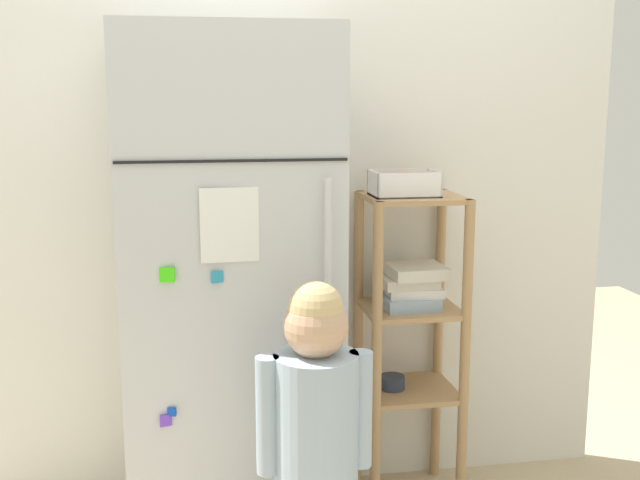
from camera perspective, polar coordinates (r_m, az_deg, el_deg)
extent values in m
cube|color=silver|center=(2.86, -3.05, 2.73)|extent=(2.54, 0.03, 2.19)
cube|color=silver|center=(2.59, -6.55, -3.82)|extent=(0.67, 0.57, 1.69)
cube|color=black|center=(2.23, -6.36, 5.75)|extent=(0.66, 0.01, 0.01)
cylinder|color=silver|center=(2.28, 0.58, -1.15)|extent=(0.02, 0.02, 0.46)
cube|color=white|center=(2.25, -6.61, 1.09)|extent=(0.17, 0.01, 0.22)
cube|color=#EC318B|center=(2.37, -1.39, -9.09)|extent=(0.04, 0.01, 0.04)
cube|color=#3FEB14|center=(2.27, -11.08, -2.50)|extent=(0.04, 0.02, 0.04)
cube|color=blue|center=(2.40, -10.75, -12.21)|extent=(0.03, 0.02, 0.03)
cube|color=#7441E1|center=(2.41, -11.17, -12.78)|extent=(0.04, 0.02, 0.03)
cube|color=#2C95C3|center=(2.27, -7.51, -2.69)|extent=(0.04, 0.02, 0.03)
cube|color=red|center=(2.41, -2.22, -11.59)|extent=(0.04, 0.02, 0.04)
cube|color=blue|center=(2.34, -1.81, -7.06)|extent=(0.04, 0.01, 0.04)
cylinder|color=#9EB2C6|center=(2.20, -0.40, -13.15)|extent=(0.23, 0.23, 0.39)
sphere|color=#9EB2C6|center=(2.20, -0.70, -8.00)|extent=(0.10, 0.10, 0.10)
sphere|color=tan|center=(2.10, -0.40, -6.31)|extent=(0.18, 0.18, 0.18)
sphere|color=tan|center=(2.09, -0.41, -5.05)|extent=(0.15, 0.15, 0.15)
cylinder|color=#9EB2C6|center=(2.17, -3.83, -12.64)|extent=(0.07, 0.07, 0.33)
cylinder|color=#9EB2C6|center=(2.21, 2.97, -12.21)|extent=(0.07, 0.07, 0.33)
cylinder|color=tan|center=(2.71, 4.14, -9.22)|extent=(0.04, 0.04, 1.14)
cylinder|color=tan|center=(2.80, 10.51, -8.71)|extent=(0.04, 0.04, 1.14)
cylinder|color=tan|center=(2.98, 2.78, -7.34)|extent=(0.04, 0.04, 1.14)
cylinder|color=tan|center=(3.06, 8.61, -6.96)|extent=(0.04, 0.04, 1.14)
cube|color=tan|center=(2.76, 6.76, 3.09)|extent=(0.33, 0.31, 0.02)
cube|color=tan|center=(2.84, 6.58, -4.99)|extent=(0.33, 0.31, 0.02)
cube|color=tan|center=(2.94, 6.45, -10.80)|extent=(0.33, 0.31, 0.02)
cube|color=#99B2C6|center=(2.82, 6.41, -4.46)|extent=(0.21, 0.19, 0.04)
cube|color=white|center=(2.83, 6.75, -3.60)|extent=(0.20, 0.19, 0.03)
cube|color=silver|center=(2.82, 6.35, -2.95)|extent=(0.20, 0.19, 0.04)
cube|color=silver|center=(2.79, 7.04, -2.26)|extent=(0.20, 0.19, 0.04)
cylinder|color=#2D384C|center=(2.91, 5.28, -10.29)|extent=(0.09, 0.09, 0.05)
cube|color=white|center=(2.73, 6.14, 3.27)|extent=(0.23, 0.16, 0.01)
cube|color=white|center=(2.65, 6.61, 3.94)|extent=(0.23, 0.01, 0.09)
cube|color=white|center=(2.80, 5.73, 4.31)|extent=(0.23, 0.01, 0.09)
cube|color=white|center=(2.70, 3.91, 4.10)|extent=(0.01, 0.16, 0.09)
cube|color=white|center=(2.76, 8.36, 4.15)|extent=(0.01, 0.16, 0.09)
sphere|color=maroon|center=(2.74, 5.91, 4.09)|extent=(0.07, 0.07, 0.07)
sphere|color=brown|center=(2.71, 6.96, 3.93)|extent=(0.06, 0.06, 0.06)
sphere|color=#902707|center=(2.70, 5.56, 3.92)|extent=(0.06, 0.06, 0.06)
sphere|color=orange|center=(2.74, 6.68, 4.10)|extent=(0.07, 0.07, 0.07)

